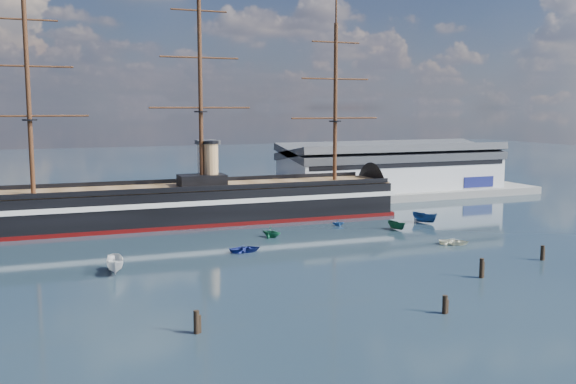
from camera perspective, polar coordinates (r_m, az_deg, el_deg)
name	(u,v)px	position (r m, az deg, el deg)	size (l,w,h in m)	color
ground	(239,238)	(122.79, -4.36, -4.07)	(600.00, 600.00, 0.00)	#162634
quay	(233,208)	(159.55, -4.93, -1.39)	(180.00, 18.00, 2.00)	slate
warehouse	(392,167)	(182.08, 9.23, 2.17)	(63.00, 21.00, 11.60)	#B7BABC
quay_tower	(208,171)	(153.53, -7.13, 1.90)	(5.00, 5.00, 15.00)	silver
warship	(185,204)	(139.62, -9.10, -1.06)	(113.11, 18.90, 53.94)	black
motorboat_a	(116,273)	(100.18, -15.07, -6.96)	(7.73, 2.83, 3.09)	silver
motorboat_b	(245,252)	(110.70, -3.81, -5.35)	(3.35, 1.34, 1.56)	navy
motorboat_c	(397,230)	(132.06, 9.65, -3.34)	(5.63, 2.06, 2.25)	#15442E
motorboat_d	(271,237)	(122.77, -1.48, -4.05)	(6.36, 2.76, 2.33)	#176540
motorboat_e	(454,245)	(120.15, 14.52, -4.55)	(3.28, 1.31, 1.53)	beige
motorboat_f	(425,223)	(140.98, 12.05, -2.71)	(7.21, 2.64, 2.88)	navy
motorboat_g	(338,226)	(135.10, 4.49, -3.01)	(4.07, 1.76, 1.49)	navy
piling_near_left	(197,333)	(72.66, -8.13, -12.34)	(0.64, 0.64, 3.30)	black
piling_near_mid	(445,314)	(80.69, 13.75, -10.45)	(0.64, 0.64, 2.96)	black
piling_near_right	(481,278)	(98.23, 16.79, -7.32)	(0.64, 0.64, 3.60)	black
piling_far_right	(542,260)	(112.49, 21.65, -5.66)	(0.64, 0.64, 3.14)	black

